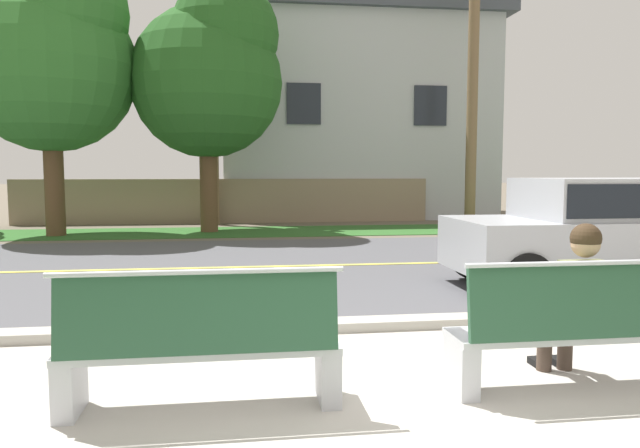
{
  "coord_description": "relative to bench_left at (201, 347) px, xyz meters",
  "views": [
    {
      "loc": [
        -1.1,
        -3.48,
        1.63
      ],
      "look_at": [
        -0.14,
        3.52,
        1.0
      ],
      "focal_mm": 32.91,
      "sensor_mm": 36.0,
      "label": 1
    }
  ],
  "objects": [
    {
      "name": "curb_edge",
      "position": [
        1.37,
        1.9,
        -0.4
      ],
      "size": [
        44.0,
        0.3,
        0.11
      ],
      "primitive_type": "cube",
      "color": "#ADA89E",
      "rests_on": "ground_plane"
    },
    {
      "name": "streetlamp",
      "position": [
        -4.27,
        11.76,
        3.92
      ],
      "size": [
        0.24,
        2.1,
        7.72
      ],
      "color": "gray",
      "rests_on": "ground_plane"
    },
    {
      "name": "seated_person_olive",
      "position": [
        2.81,
        0.17,
        0.22
      ],
      "size": [
        0.52,
        0.68,
        1.25
      ],
      "color": "#47382D",
      "rests_on": "ground_plane"
    },
    {
      "name": "car_silver_near",
      "position": [
        5.37,
        3.65,
        0.4
      ],
      "size": [
        4.3,
        1.86,
        1.54
      ],
      "color": "#B2B5BC",
      "rests_on": "ground_plane"
    },
    {
      "name": "bench_left",
      "position": [
        0.0,
        0.0,
        0.0
      ],
      "size": [
        1.89,
        0.48,
        1.01
      ],
      "color": "silver",
      "rests_on": "ground_plane"
    },
    {
      "name": "far_verge_grass",
      "position": [
        1.37,
        11.98,
        -0.45
      ],
      "size": [
        48.0,
        2.8,
        0.02
      ],
      "primitive_type": "cube",
      "color": "#2D6026",
      "rests_on": "ground_plane"
    },
    {
      "name": "garden_wall",
      "position": [
        -0.14,
        14.95,
        0.24
      ],
      "size": [
        13.0,
        0.36,
        1.4
      ],
      "primitive_type": "cube",
      "color": "gray",
      "rests_on": "ground_plane"
    },
    {
      "name": "ground_plane",
      "position": [
        1.37,
        7.55,
        -0.46
      ],
      "size": [
        140.0,
        140.0,
        0.0
      ],
      "primitive_type": "plane",
      "color": "#665B4C"
    },
    {
      "name": "bench_right",
      "position": [
        2.73,
        0.0,
        0.0
      ],
      "size": [
        1.89,
        0.48,
        1.01
      ],
      "color": "silver",
      "rests_on": "ground_plane"
    },
    {
      "name": "shade_tree_left",
      "position": [
        -4.23,
        11.58,
        4.08
      ],
      "size": [
        4.23,
        4.23,
        6.98
      ],
      "color": "brown",
      "rests_on": "ground_plane"
    },
    {
      "name": "street_asphalt",
      "position": [
        1.37,
        6.05,
        -0.45
      ],
      "size": [
        52.0,
        8.0,
        0.01
      ],
      "primitive_type": "cube",
      "color": "#515156",
      "rests_on": "ground_plane"
    },
    {
      "name": "shade_tree_centre",
      "position": [
        -0.42,
        12.03,
        3.82
      ],
      "size": [
        3.99,
        3.99,
        6.59
      ],
      "color": "brown",
      "rests_on": "ground_plane"
    },
    {
      "name": "sidewalk_pavement",
      "position": [
        1.37,
        -0.05,
        -0.45
      ],
      "size": [
        44.0,
        3.6,
        0.01
      ],
      "primitive_type": "cube",
      "color": "#B7B2A8",
      "rests_on": "ground_plane"
    },
    {
      "name": "palm_tree_short",
      "position": [
        -0.51,
        14.4,
        5.59
      ],
      "size": [
        2.09,
        1.98,
        7.52
      ],
      "color": "brown",
      "rests_on": "ground_plane"
    },
    {
      "name": "house_across_street",
      "position": [
        4.43,
        18.15,
        3.33
      ],
      "size": [
        10.06,
        6.91,
        7.49
      ],
      "color": "#B7BCC1",
      "rests_on": "ground_plane"
    },
    {
      "name": "road_centre_line",
      "position": [
        1.37,
        6.05,
        -0.45
      ],
      "size": [
        48.0,
        0.14,
        0.01
      ],
      "primitive_type": "cube",
      "color": "#E0CC4C",
      "rests_on": "ground_plane"
    }
  ]
}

